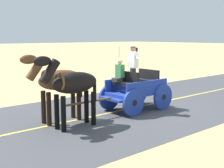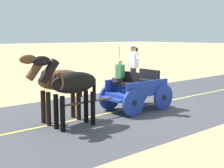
# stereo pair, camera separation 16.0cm
# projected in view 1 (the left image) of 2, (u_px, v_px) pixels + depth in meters

# --- Properties ---
(ground_plane) EXTENTS (200.00, 200.00, 0.00)m
(ground_plane) POSITION_uv_depth(u_px,v_px,m) (135.00, 108.00, 11.97)
(ground_plane) COLOR tan
(road_surface) EXTENTS (6.76, 160.00, 0.01)m
(road_surface) POSITION_uv_depth(u_px,v_px,m) (135.00, 108.00, 11.96)
(road_surface) COLOR #424247
(road_surface) RESTS_ON ground
(road_centre_stripe) EXTENTS (0.12, 160.00, 0.00)m
(road_centre_stripe) POSITION_uv_depth(u_px,v_px,m) (135.00, 108.00, 11.96)
(road_centre_stripe) COLOR #DBCC4C
(road_centre_stripe) RESTS_ON road_surface
(horse_drawn_carriage) EXTENTS (1.42, 4.50, 2.50)m
(horse_drawn_carriage) POSITION_uv_depth(u_px,v_px,m) (135.00, 89.00, 11.50)
(horse_drawn_carriage) COLOR #1E3899
(horse_drawn_carriage) RESTS_ON ground
(horse_near_side) EXTENTS (0.58, 2.13, 2.21)m
(horse_near_side) POSITION_uv_depth(u_px,v_px,m) (72.00, 85.00, 9.17)
(horse_near_side) COLOR black
(horse_near_side) RESTS_ON ground
(horse_off_side) EXTENTS (0.61, 2.13, 2.21)m
(horse_off_side) POSITION_uv_depth(u_px,v_px,m) (58.00, 82.00, 9.78)
(horse_off_side) COLOR brown
(horse_off_side) RESTS_ON ground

